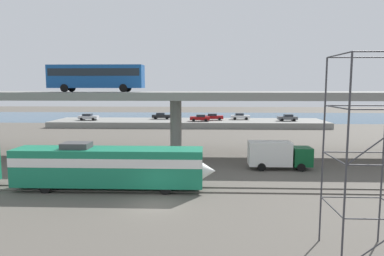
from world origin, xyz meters
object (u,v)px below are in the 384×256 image
Objects in this scene: parked_car_4 at (288,118)px; scaffolding_tower at (368,151)px; transit_bus_on_overpass at (96,76)px; parked_car_3 at (88,117)px; parked_car_5 at (213,117)px; parked_car_2 at (200,118)px; service_truck_west at (278,154)px; parked_car_1 at (240,116)px; train_locomotive at (118,165)px; parked_car_0 at (161,116)px.

scaffolding_tower is at bearing 80.85° from parked_car_4.
transit_bus_on_overpass reaches higher than parked_car_4.
parked_car_3 is 0.95× the size of parked_car_5.
transit_bus_on_overpass is 36.77m from parked_car_2.
service_truck_west is 40.95m from parked_car_2.
scaffolding_tower is 2.45× the size of parked_car_2.
parked_car_1 is at bearing 59.81° from transit_bus_on_overpass.
scaffolding_tower is (16.14, -11.70, 3.56)m from train_locomotive.
parked_car_1 is (18.61, -0.82, -0.00)m from parked_car_0.
parked_car_3 is at bearing -167.15° from parked_car_0.
train_locomotive is at bearing -106.61° from parked_car_1.
parked_car_1 is at bearing 90.37° from scaffolding_tower.
parked_car_2 is at bearing 4.23° from parked_car_4.
scaffolding_tower is at bearing -89.63° from parked_car_1.
transit_bus_on_overpass reaches higher than service_truck_west.
service_truck_west is at bearing 28.51° from train_locomotive.
scaffolding_tower is 2.49× the size of parked_car_1.
transit_bus_on_overpass is at bearing -69.56° from parked_car_3.
transit_bus_on_overpass reaches higher than parked_car_0.
train_locomotive is 52.04m from parked_car_5.
parked_car_4 is at bearing 62.41° from train_locomotive.
scaffolding_tower reaches higher than parked_car_0.
parked_car_1 and parked_car_5 have the same top height.
parked_car_1 is at bearing -2.52° from parked_car_0.
parked_car_1 is at bearing -15.40° from parked_car_4.
parked_car_4 is (10.44, 41.35, 0.43)m from service_truck_west.
parked_car_1 is (15.71, 52.68, -0.12)m from train_locomotive.
parked_car_1 is 6.53m from parked_car_5.
parked_car_5 is (12.25, -2.31, 0.00)m from parked_car_0.
parked_car_4 is at bearing 0.09° from parked_car_3.
scaffolding_tower is at bearing -88.50° from service_truck_west.
parked_car_0 and parked_car_2 have the same top height.
parked_car_0 is at bearing 106.27° from scaffolding_tower.
parked_car_5 is at bearing -10.67° from parked_car_0.
parked_car_5 is (28.63, 1.43, -0.00)m from parked_car_3.
parked_car_3 is (-13.00, 34.88, -8.35)m from transit_bus_on_overpass.
transit_bus_on_overpass is at bearing 163.69° from service_truck_west.
scaffolding_tower is at bearing -35.95° from train_locomotive.
parked_car_3 is at bearing 119.94° from scaffolding_tower.
parked_car_3 and parked_car_4 have the same top height.
service_truck_west is 54.05m from parked_car_3.
parked_car_3 is at bearing -177.15° from parked_car_5.
train_locomotive reaches higher than parked_car_3.
transit_bus_on_overpass is at bearing -113.29° from parked_car_5.
service_truck_west is 1.57× the size of parked_car_1.
parked_car_2 is at bearing 82.47° from train_locomotive.
parked_car_5 is (-16.69, 1.36, 0.00)m from parked_car_4.
parked_car_4 and parked_car_5 have the same top height.
service_truck_west is 1.56× the size of parked_car_3.
transit_bus_on_overpass is (-6.27, 14.88, 8.23)m from train_locomotive.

